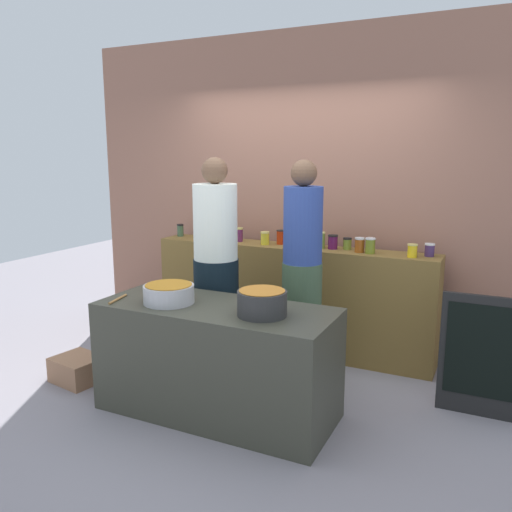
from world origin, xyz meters
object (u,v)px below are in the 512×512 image
(preserve_jar_8, at_px, (333,242))
(preserve_jar_9, at_px, (347,243))
(preserve_jar_7, at_px, (321,240))
(preserve_jar_6, at_px, (301,240))
(preserve_jar_11, at_px, (370,246))
(cook_with_tongs, at_px, (216,279))
(bread_crate, at_px, (78,369))
(chalkboard_sign, at_px, (483,356))
(cook_in_cap, at_px, (302,282))
(preserve_jar_2, at_px, (212,235))
(cooking_pot_center, at_px, (262,303))
(preserve_jar_10, at_px, (360,245))
(preserve_jar_3, at_px, (239,235))
(preserve_jar_0, at_px, (180,230))
(preserve_jar_4, at_px, (265,238))
(wooden_spoon, at_px, (118,299))
(preserve_jar_13, at_px, (430,250))
(preserve_jar_12, at_px, (412,251))
(preserve_jar_5, at_px, (281,237))
(cooking_pot_left, at_px, (169,294))
(preserve_jar_1, at_px, (201,232))

(preserve_jar_8, xyz_separation_m, preserve_jar_9, (0.12, 0.04, -0.01))
(preserve_jar_7, bearing_deg, preserve_jar_6, -169.98)
(preserve_jar_9, bearing_deg, preserve_jar_11, -24.13)
(preserve_jar_8, distance_m, cook_with_tongs, 1.13)
(preserve_jar_7, bearing_deg, bread_crate, -137.64)
(chalkboard_sign, bearing_deg, cook_in_cap, 178.99)
(preserve_jar_2, xyz_separation_m, cooking_pot_center, (1.22, -1.42, -0.18))
(preserve_jar_10, bearing_deg, preserve_jar_3, 177.81)
(preserve_jar_0, xyz_separation_m, preserve_jar_10, (1.91, -0.07, 0.00))
(preserve_jar_4, bearing_deg, wooden_spoon, -107.02)
(preserve_jar_2, height_order, preserve_jar_13, preserve_jar_2)
(preserve_jar_9, bearing_deg, preserve_jar_4, -172.73)
(preserve_jar_4, distance_m, preserve_jar_10, 0.90)
(preserve_jar_13, distance_m, cooking_pot_center, 1.73)
(preserve_jar_2, xyz_separation_m, preserve_jar_13, (2.07, 0.07, -0.00))
(cooking_pot_center, relative_size, wooden_spoon, 1.37)
(cooking_pot_center, height_order, cook_with_tongs, cook_with_tongs)
(preserve_jar_8, height_order, bread_crate, preserve_jar_8)
(preserve_jar_11, distance_m, wooden_spoon, 2.15)
(preserve_jar_12, xyz_separation_m, cook_with_tongs, (-1.45, -0.74, -0.24))
(cook_in_cap, bearing_deg, preserve_jar_13, 35.35)
(preserve_jar_5, height_order, preserve_jar_8, preserve_jar_5)
(preserve_jar_12, bearing_deg, cooking_pot_left, -135.84)
(preserve_jar_8, height_order, cook_in_cap, cook_in_cap)
(preserve_jar_3, distance_m, preserve_jar_4, 0.31)
(preserve_jar_9, relative_size, cook_with_tongs, 0.06)
(preserve_jar_9, height_order, cooking_pot_left, preserve_jar_9)
(preserve_jar_4, relative_size, preserve_jar_5, 0.91)
(preserve_jar_7, distance_m, preserve_jar_10, 0.37)
(cook_in_cap, bearing_deg, preserve_jar_9, 74.33)
(preserve_jar_9, distance_m, cook_in_cap, 0.71)
(preserve_jar_9, height_order, chalkboard_sign, preserve_jar_9)
(preserve_jar_1, xyz_separation_m, preserve_jar_9, (1.53, 0.01, -0.00))
(bread_crate, bearing_deg, preserve_jar_0, 87.99)
(preserve_jar_6, distance_m, cook_in_cap, 0.67)
(preserve_jar_5, relative_size, preserve_jar_13, 1.24)
(preserve_jar_3, xyz_separation_m, preserve_jar_12, (1.66, -0.08, -0.01))
(cooking_pot_center, bearing_deg, cook_with_tongs, 138.23)
(preserve_jar_13, bearing_deg, preserve_jar_9, 178.72)
(cook_with_tongs, bearing_deg, preserve_jar_1, 128.04)
(preserve_jar_0, bearing_deg, preserve_jar_5, 0.63)
(preserve_jar_1, relative_size, cooking_pot_left, 0.30)
(preserve_jar_6, bearing_deg, bread_crate, -134.76)
(cook_in_cap, bearing_deg, preserve_jar_0, 158.40)
(preserve_jar_5, height_order, wooden_spoon, preserve_jar_5)
(preserve_jar_13, bearing_deg, preserve_jar_11, -169.55)
(preserve_jar_8, distance_m, preserve_jar_10, 0.26)
(preserve_jar_7, bearing_deg, preserve_jar_10, -6.82)
(preserve_jar_8, xyz_separation_m, cook_with_tongs, (-0.74, -0.82, -0.24))
(preserve_jar_7, height_order, preserve_jar_13, preserve_jar_7)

